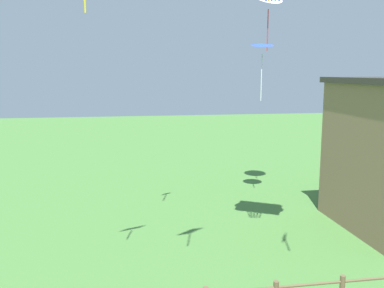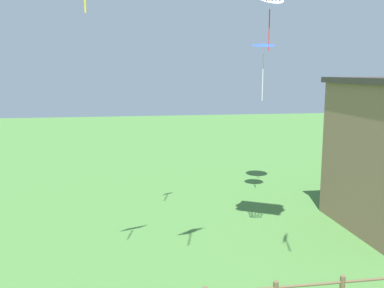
% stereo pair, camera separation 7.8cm
% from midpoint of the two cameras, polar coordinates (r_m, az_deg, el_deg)
% --- Properties ---
extents(kite_blue_delta, '(1.28, 1.28, 2.76)m').
position_cam_midpoint_polar(kite_blue_delta, '(20.70, 9.24, 12.76)').
color(kite_blue_delta, blue).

